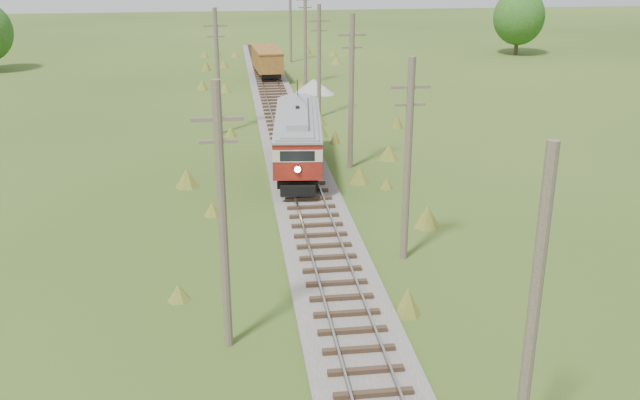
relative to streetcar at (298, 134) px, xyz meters
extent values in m
cube|color=#605B54|center=(0.00, 3.74, -2.28)|extent=(3.60, 96.00, 0.25)
cube|color=#726659|center=(-0.72, 3.74, -1.92)|extent=(0.08, 96.00, 0.17)
cube|color=#726659|center=(0.72, 3.74, -1.92)|extent=(0.08, 96.00, 0.17)
cube|color=#2D2116|center=(0.00, 3.74, -2.07)|extent=(2.40, 96.00, 0.16)
cube|color=black|center=(0.00, 0.00, -1.44)|extent=(3.14, 10.06, 0.40)
cube|color=maroon|center=(0.00, 0.00, -0.54)|extent=(3.60, 10.95, 0.99)
cube|color=beige|center=(0.00, 0.00, 0.26)|extent=(3.63, 11.01, 0.63)
cube|color=black|center=(0.00, 0.00, 0.26)|extent=(3.61, 10.53, 0.49)
cube|color=maroon|center=(0.00, 0.00, 0.71)|extent=(3.60, 10.95, 0.27)
cube|color=gray|center=(0.00, 0.00, 1.01)|extent=(3.66, 11.06, 0.34)
cube|color=gray|center=(0.00, 0.00, 1.31)|extent=(1.95, 8.14, 0.36)
sphere|color=#FFF2BF|center=(-0.56, -5.42, -0.41)|extent=(0.32, 0.32, 0.32)
cylinder|color=black|center=(0.17, 1.61, 2.32)|extent=(0.48, 4.16, 1.73)
cylinder|color=black|center=(-1.09, -3.97, -1.48)|extent=(0.18, 0.72, 0.72)
cylinder|color=black|center=(0.25, -4.11, -1.48)|extent=(0.18, 0.72, 0.72)
cylinder|color=black|center=(-0.25, 4.12, -1.48)|extent=(0.18, 0.72, 0.72)
cylinder|color=black|center=(1.09, 3.98, -1.48)|extent=(0.18, 0.72, 0.72)
cube|color=black|center=(0.00, 29.76, -1.53)|extent=(2.22, 6.48, 0.44)
cube|color=brown|center=(0.00, 29.76, -0.42)|extent=(2.73, 7.21, 1.77)
cube|color=brown|center=(0.00, 29.76, 0.51)|extent=(2.78, 7.36, 0.11)
cylinder|color=black|center=(-0.54, 27.60, -1.49)|extent=(0.15, 0.71, 0.71)
cylinder|color=black|center=(0.79, 27.68, -1.49)|extent=(0.15, 0.71, 0.71)
cylinder|color=black|center=(-0.79, 31.84, -1.49)|extent=(0.15, 0.71, 0.71)
cylinder|color=black|center=(0.54, 31.92, -1.49)|extent=(0.15, 0.71, 0.71)
cone|color=gray|center=(3.71, 23.00, -1.79)|extent=(3.25, 3.25, 1.22)
cone|color=gray|center=(4.52, 21.98, -2.05)|extent=(1.83, 1.83, 0.71)
cylinder|color=brown|center=(3.10, -25.26, 2.00)|extent=(0.30, 0.30, 8.80)
cylinder|color=brown|center=(3.30, -12.26, 1.90)|extent=(0.30, 0.30, 8.60)
cube|color=brown|center=(3.30, -12.26, 5.00)|extent=(1.60, 0.12, 0.12)
cube|color=brown|center=(3.30, -12.26, 4.30)|extent=(1.20, 0.10, 0.10)
cylinder|color=brown|center=(3.20, 0.74, 2.10)|extent=(0.30, 0.30, 9.00)
cube|color=brown|center=(3.20, 0.74, 5.40)|extent=(1.60, 0.12, 0.12)
cube|color=brown|center=(3.20, 0.74, 4.70)|extent=(1.20, 0.10, 0.10)
cylinder|color=brown|center=(3.00, 13.74, 1.80)|extent=(0.30, 0.30, 8.40)
cube|color=brown|center=(3.00, 13.74, 4.80)|extent=(1.60, 0.12, 0.12)
cube|color=brown|center=(3.00, 13.74, 4.10)|extent=(1.20, 0.10, 0.10)
cylinder|color=brown|center=(3.40, 26.74, 2.05)|extent=(0.30, 0.30, 8.90)
cube|color=brown|center=(3.40, 26.74, 5.30)|extent=(1.60, 0.12, 0.12)
cube|color=brown|center=(3.40, 26.74, 4.60)|extent=(1.20, 0.10, 0.10)
cylinder|color=brown|center=(3.20, 39.74, 1.95)|extent=(0.30, 0.30, 8.70)
cylinder|color=brown|center=(-4.20, -18.26, 2.10)|extent=(0.30, 0.30, 9.00)
cube|color=brown|center=(-4.20, -18.26, 5.40)|extent=(1.60, 0.12, 0.12)
cube|color=brown|center=(-4.20, -18.26, 4.70)|extent=(1.20, 0.10, 0.10)
cylinder|color=brown|center=(-4.50, 9.74, 1.90)|extent=(0.30, 0.30, 8.60)
cube|color=brown|center=(-4.50, 9.74, 5.00)|extent=(1.60, 0.12, 0.12)
cube|color=brown|center=(-4.50, 9.74, 4.30)|extent=(1.20, 0.10, 0.10)
cylinder|color=#38281C|center=(30.00, 41.74, -1.14)|extent=(0.50, 0.50, 2.52)
ellipsoid|color=#254D17|center=(30.00, 41.74, 1.94)|extent=(5.88, 5.88, 6.47)
camera|label=1|loc=(-3.84, -39.38, 10.51)|focal=40.00mm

